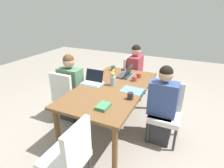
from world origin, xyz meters
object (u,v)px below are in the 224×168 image
(phone_black, at_px, (123,70))
(chair_head_left_right_near, at_px, (69,155))
(chair_far_left_mid, at_px, (66,93))
(laptop_head_right_left_far, at_px, (125,74))
(coffee_mug_near_left, at_px, (130,96))
(chair_near_left_near, at_px, (166,109))
(book_red_cover, at_px, (103,106))
(dining_table, at_px, (112,91))
(person_head_right_left_far, at_px, (135,75))
(flower_vase, at_px, (113,78))
(coffee_mug_centre_left, at_px, (113,68))
(person_near_left_near, at_px, (162,109))
(person_far_left_mid, at_px, (71,91))
(coffee_mug_centre_right, at_px, (139,75))
(chair_head_right_left_far, at_px, (132,75))
(laptop_far_left_mid, at_px, (93,81))
(coffee_mug_near_right, at_px, (134,79))

(phone_black, bearing_deg, chair_head_left_right_near, 161.91)
(chair_far_left_mid, bearing_deg, phone_black, -36.42)
(laptop_head_right_left_far, bearing_deg, coffee_mug_near_left, -154.79)
(chair_near_left_near, distance_m, book_red_cover, 1.04)
(dining_table, distance_m, person_head_right_left_far, 1.22)
(flower_vase, relative_size, phone_black, 1.75)
(coffee_mug_centre_left, bearing_deg, chair_near_left_near, -118.76)
(person_near_left_near, xyz_separation_m, person_far_left_mid, (-0.05, 1.58, 0.00))
(person_head_right_left_far, relative_size, coffee_mug_near_left, 12.70)
(person_head_right_left_far, height_order, laptop_head_right_left_far, person_head_right_left_far)
(dining_table, distance_m, chair_head_left_right_near, 1.28)
(chair_near_left_near, bearing_deg, book_red_cover, 136.69)
(coffee_mug_centre_right, bearing_deg, laptop_head_right_left_far, 99.03)
(chair_head_right_left_far, xyz_separation_m, flower_vase, (-1.21, -0.07, 0.36))
(chair_head_right_left_far, relative_size, laptop_head_right_left_far, 2.81)
(person_head_right_left_far, xyz_separation_m, coffee_mug_centre_left, (-0.47, 0.31, 0.27))
(chair_near_left_near, distance_m, coffee_mug_centre_left, 1.37)
(chair_head_left_right_near, distance_m, coffee_mug_centre_right, 1.87)
(person_near_left_near, distance_m, phone_black, 1.27)
(chair_head_right_left_far, relative_size, coffee_mug_near_left, 9.57)
(flower_vase, distance_m, laptop_far_left_mid, 0.35)
(coffee_mug_centre_left, bearing_deg, chair_far_left_mid, 148.34)
(coffee_mug_near_left, xyz_separation_m, coffee_mug_near_right, (0.65, 0.16, -0.01))
(dining_table, relative_size, laptop_far_left_mid, 5.83)
(person_near_left_near, distance_m, laptop_far_left_mid, 1.18)
(person_near_left_near, height_order, book_red_cover, person_near_left_near)
(person_head_right_left_far, xyz_separation_m, coffee_mug_near_right, (-0.83, -0.25, 0.26))
(person_far_left_mid, distance_m, coffee_mug_near_right, 1.14)
(dining_table, height_order, laptop_far_left_mid, laptop_far_left_mid)
(chair_near_left_near, xyz_separation_m, chair_head_left_right_near, (-1.36, 0.76, 0.00))
(person_far_left_mid, bearing_deg, laptop_head_right_left_far, -55.04)
(chair_head_left_right_near, height_order, book_red_cover, chair_head_left_right_near)
(chair_far_left_mid, height_order, coffee_mug_centre_right, chair_far_left_mid)
(laptop_far_left_mid, xyz_separation_m, coffee_mug_centre_right, (0.56, -0.62, -0.00))
(person_near_left_near, height_order, laptop_head_right_left_far, person_near_left_near)
(dining_table, height_order, coffee_mug_centre_right, coffee_mug_centre_right)
(chair_head_left_right_near, distance_m, book_red_cover, 0.69)
(laptop_head_right_left_far, bearing_deg, laptop_far_left_mid, 144.24)
(chair_far_left_mid, bearing_deg, person_far_left_mid, -38.76)
(chair_head_right_left_far, bearing_deg, person_near_left_near, -144.77)
(chair_near_left_near, height_order, chair_far_left_mid, same)
(coffee_mug_centre_right, bearing_deg, laptop_far_left_mid, 132.24)
(chair_far_left_mid, bearing_deg, person_head_right_left_far, -32.31)
(chair_head_right_left_far, relative_size, book_red_cover, 4.50)
(chair_head_left_right_near, bearing_deg, chair_far_left_mid, 38.97)
(chair_near_left_near, height_order, coffee_mug_near_right, chair_near_left_near)
(chair_near_left_near, xyz_separation_m, book_red_cover, (-0.73, 0.69, 0.27))
(dining_table, relative_size, laptop_head_right_left_far, 5.83)
(chair_near_left_near, relative_size, coffee_mug_centre_left, 9.07)
(chair_head_right_left_far, bearing_deg, person_head_right_left_far, -128.76)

